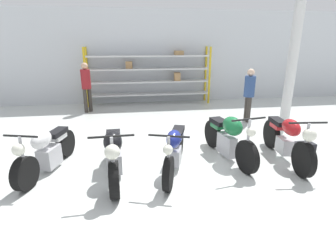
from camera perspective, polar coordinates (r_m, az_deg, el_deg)
ground_plane at (r=5.37m, az=0.63°, el=-8.44°), size 30.00×30.00×0.00m
back_wall at (r=10.79m, az=-4.52°, el=14.71°), size 30.00×0.08×3.60m
shelving_rack at (r=10.49m, az=-3.84°, el=11.10°), size 4.82×0.63×2.21m
support_pillar at (r=8.57m, az=25.42°, el=12.31°), size 0.28×0.28×3.60m
motorcycle_white at (r=5.48m, az=-24.87°, el=-4.95°), size 0.79×1.93×0.95m
motorcycle_black at (r=4.83m, az=-11.72°, el=-5.98°), size 0.70×1.99×1.03m
motorcycle_blue at (r=5.01m, az=1.48°, el=-4.95°), size 0.91×1.99×0.96m
motorcycle_green at (r=5.60m, az=13.06°, el=-2.25°), size 0.70×2.00×1.07m
motorcycle_red at (r=5.90m, az=24.51°, el=-2.48°), size 0.69×2.07×1.04m
person_browsing at (r=9.58m, az=-17.39°, el=8.83°), size 0.45×0.45×1.71m
person_near_rack at (r=8.39m, az=17.26°, el=7.24°), size 0.33×0.33×1.62m
toolbox at (r=6.49m, az=27.35°, el=-4.43°), size 0.44×0.26×0.28m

